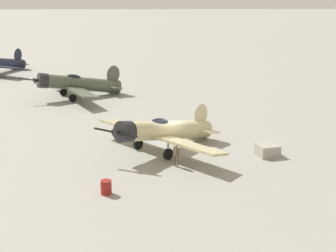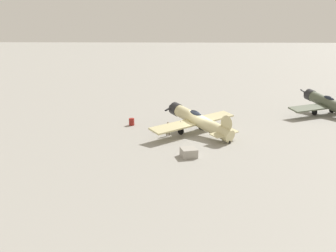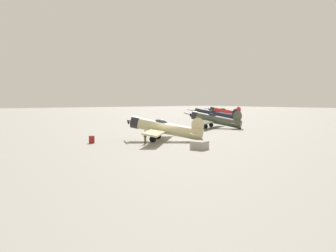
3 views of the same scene
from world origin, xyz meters
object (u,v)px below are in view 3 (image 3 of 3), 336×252
object	(u,v)px
airplane_foreground	(164,128)
fuel_drum	(92,139)
airplane_far_line	(215,115)
ground_crew_mechanic	(145,135)
airplane_outer_stand	(224,112)
equipment_crate	(199,145)
airplane_mid_apron	(214,120)

from	to	relation	value
airplane_foreground	fuel_drum	size ratio (longest dim) A/B	11.55
airplane_far_line	ground_crew_mechanic	distance (m)	42.66
airplane_foreground	fuel_drum	distance (m)	8.52
fuel_drum	airplane_foreground	bearing A→B (deg)	-113.30
airplane_outer_stand	equipment_crate	size ratio (longest dim) A/B	6.82
fuel_drum	airplane_outer_stand	bearing A→B (deg)	-61.40
airplane_far_line	airplane_outer_stand	bearing A→B (deg)	-114.89
airplane_outer_stand	airplane_foreground	bearing A→B (deg)	67.68
ground_crew_mechanic	equipment_crate	distance (m)	6.90
equipment_crate	fuel_drum	bearing A→B (deg)	31.76
airplane_foreground	airplane_outer_stand	world-z (taller)	airplane_outer_stand
fuel_drum	airplane_far_line	bearing A→B (deg)	-64.22
airplane_outer_stand	fuel_drum	world-z (taller)	airplane_outer_stand
airplane_foreground	ground_crew_mechanic	bearing A→B (deg)	61.34
airplane_foreground	airplane_mid_apron	size ratio (longest dim) A/B	0.84
airplane_outer_stand	fuel_drum	bearing A→B (deg)	61.01
airplane_outer_stand	equipment_crate	world-z (taller)	airplane_outer_stand
ground_crew_mechanic	equipment_crate	bearing A→B (deg)	-13.29
airplane_foreground	airplane_far_line	distance (m)	39.49
airplane_far_line	airplane_outer_stand	size ratio (longest dim) A/B	0.95
airplane_outer_stand	equipment_crate	bearing A→B (deg)	72.61
airplane_far_line	fuel_drum	distance (m)	44.52
airplane_far_line	airplane_outer_stand	distance (m)	17.79
airplane_foreground	ground_crew_mechanic	distance (m)	3.40
airplane_foreground	airplane_mid_apron	world-z (taller)	airplane_mid_apron
airplane_foreground	ground_crew_mechanic	world-z (taller)	airplane_foreground
airplane_mid_apron	airplane_far_line	world-z (taller)	airplane_mid_apron
airplane_mid_apron	airplane_far_line	size ratio (longest dim) A/B	1.03
airplane_foreground	fuel_drum	xyz separation A→B (m)	(3.34, 7.76, -1.11)
ground_crew_mechanic	fuel_drum	world-z (taller)	ground_crew_mechanic
equipment_crate	fuel_drum	world-z (taller)	fuel_drum
airplane_far_line	equipment_crate	distance (m)	44.99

